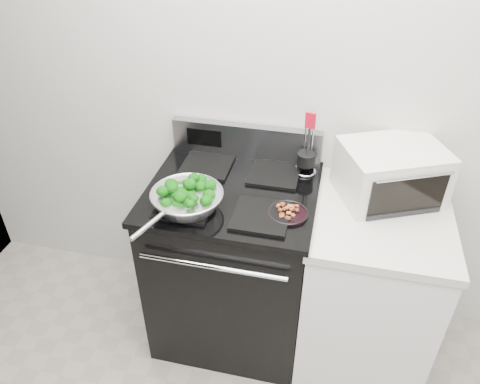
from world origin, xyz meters
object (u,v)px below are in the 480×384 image
(skillet, at_px, (187,199))
(bacon_plate, at_px, (288,211))
(gas_range, at_px, (233,262))
(utensil_holder, at_px, (306,162))
(toaster_oven, at_px, (391,172))

(skillet, xyz_separation_m, bacon_plate, (0.44, 0.05, -0.03))
(gas_range, relative_size, utensil_holder, 3.45)
(skillet, distance_m, utensil_holder, 0.62)
(gas_range, distance_m, skillet, 0.57)
(skillet, bearing_deg, toaster_oven, 40.92)
(gas_range, height_order, toaster_oven, toaster_oven)
(skillet, relative_size, utensil_holder, 1.51)
(gas_range, distance_m, toaster_oven, 0.91)
(skillet, bearing_deg, gas_range, 68.42)
(bacon_plate, xyz_separation_m, toaster_oven, (0.42, 0.29, 0.08))
(gas_range, xyz_separation_m, utensil_holder, (0.31, 0.22, 0.52))
(toaster_oven, bearing_deg, gas_range, 168.30)
(utensil_holder, bearing_deg, gas_range, -133.63)
(bacon_plate, bearing_deg, utensil_holder, 84.32)
(bacon_plate, height_order, toaster_oven, toaster_oven)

